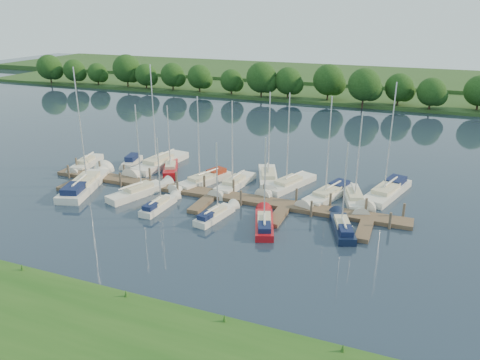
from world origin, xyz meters
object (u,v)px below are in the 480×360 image
at_px(dock, 211,196).
at_px(sailboat_n_0, 86,164).
at_px(sailboat_n_5, 234,185).
at_px(sailboat_s_2, 159,206).
at_px(motorboat, 132,162).

height_order(dock, sailboat_n_0, sailboat_n_0).
height_order(sailboat_n_5, sailboat_s_2, sailboat_n_5).
height_order(dock, sailboat_s_2, sailboat_s_2).
relative_size(dock, sailboat_n_5, 3.98).
relative_size(sailboat_n_0, sailboat_s_2, 1.20).
distance_m(dock, motorboat, 15.46).
relative_size(sailboat_n_0, sailboat_n_5, 0.89).
xyz_separation_m(sailboat_n_5, sailboat_s_2, (-4.61, -8.18, 0.04)).
bearing_deg(sailboat_n_5, motorboat, -3.62).
bearing_deg(dock, sailboat_n_0, 169.21).
xyz_separation_m(motorboat, sailboat_n_5, (15.07, -2.60, -0.05)).
bearing_deg(motorboat, sailboat_n_5, 157.93).
distance_m(sailboat_n_5, sailboat_s_2, 9.39).
distance_m(motorboat, sailboat_n_5, 15.29).
xyz_separation_m(dock, sailboat_s_2, (-3.62, -4.37, 0.11)).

